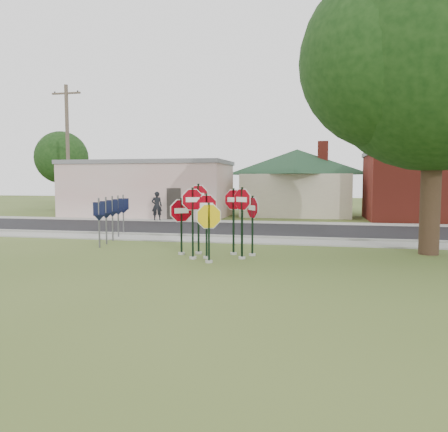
% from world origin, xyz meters
% --- Properties ---
extents(ground, '(120.00, 120.00, 0.00)m').
position_xyz_m(ground, '(0.00, 0.00, 0.00)').
color(ground, '#3D521E').
rests_on(ground, ground).
extents(sidewalk_near, '(60.00, 1.60, 0.06)m').
position_xyz_m(sidewalk_near, '(0.00, 5.50, 0.03)').
color(sidewalk_near, gray).
rests_on(sidewalk_near, ground).
extents(road, '(60.00, 7.00, 0.04)m').
position_xyz_m(road, '(0.00, 10.00, 0.02)').
color(road, black).
rests_on(road, ground).
extents(sidewalk_far, '(60.00, 1.60, 0.06)m').
position_xyz_m(sidewalk_far, '(0.00, 14.30, 0.03)').
color(sidewalk_far, gray).
rests_on(sidewalk_far, ground).
extents(curb, '(60.00, 0.20, 0.14)m').
position_xyz_m(curb, '(0.00, 6.50, 0.07)').
color(curb, gray).
rests_on(curb, ground).
extents(stop_sign_center, '(0.92, 0.43, 2.34)m').
position_xyz_m(stop_sign_center, '(-0.22, 1.00, 1.42)').
color(stop_sign_center, '#9E9D93').
rests_on(stop_sign_center, ground).
extents(stop_sign_yellow, '(1.02, 0.51, 2.09)m').
position_xyz_m(stop_sign_yellow, '(0.05, 0.25, 1.23)').
color(stop_sign_yellow, '#9E9D93').
rests_on(stop_sign_yellow, ground).
extents(stop_sign_left, '(0.92, 0.48, 2.55)m').
position_xyz_m(stop_sign_left, '(-0.66, 0.82, 1.57)').
color(stop_sign_left, '#9E9D93').
rests_on(stop_sign_left, ground).
extents(stop_sign_right, '(0.88, 0.58, 2.56)m').
position_xyz_m(stop_sign_right, '(0.99, 1.17, 1.58)').
color(stop_sign_right, '#9E9D93').
rests_on(stop_sign_right, ground).
extents(stop_sign_back_right, '(0.97, 0.38, 2.51)m').
position_xyz_m(stop_sign_back_right, '(0.54, 1.98, 1.55)').
color(stop_sign_back_right, '#9E9D93').
rests_on(stop_sign_back_right, ground).
extents(stop_sign_back_left, '(1.03, 0.24, 2.67)m').
position_xyz_m(stop_sign_back_left, '(-0.74, 1.89, 1.66)').
color(stop_sign_back_left, '#9E9D93').
rests_on(stop_sign_back_left, ground).
extents(stop_sign_far_right, '(0.64, 0.87, 2.25)m').
position_xyz_m(stop_sign_far_right, '(1.25, 1.87, 1.36)').
color(stop_sign_far_right, '#9E9D93').
rests_on(stop_sign_far_right, ground).
extents(stop_sign_far_left, '(0.95, 0.69, 2.18)m').
position_xyz_m(stop_sign_far_left, '(-1.31, 1.62, 1.31)').
color(stop_sign_far_left, '#9E9D93').
rests_on(stop_sign_far_left, ground).
extents(route_sign_row, '(1.43, 4.63, 2.00)m').
position_xyz_m(route_sign_row, '(-5.40, 4.50, 1.22)').
color(route_sign_row, '#59595E').
rests_on(route_sign_row, ground).
extents(building_stucco, '(12.20, 6.20, 4.20)m').
position_xyz_m(building_stucco, '(-9.00, 18.00, 2.15)').
color(building_stucco, silver).
rests_on(building_stucco, ground).
extents(building_house, '(11.60, 11.60, 6.20)m').
position_xyz_m(building_house, '(2.00, 22.00, 3.65)').
color(building_house, beige).
rests_on(building_house, ground).
extents(building_brick, '(10.20, 6.20, 4.75)m').
position_xyz_m(building_brick, '(12.00, 18.50, 2.40)').
color(building_brick, maroon).
rests_on(building_brick, ground).
extents(oak_tree, '(12.01, 11.41, 11.42)m').
position_xyz_m(oak_tree, '(7.50, 3.50, 7.20)').
color(oak_tree, black).
rests_on(oak_tree, ground).
extents(utility_pole_near, '(2.20, 0.26, 9.50)m').
position_xyz_m(utility_pole_near, '(-14.00, 15.20, 4.97)').
color(utility_pole_near, '#473A2F').
rests_on(utility_pole_near, ground).
extents(bg_tree_left, '(4.90, 4.90, 7.35)m').
position_xyz_m(bg_tree_left, '(-20.00, 24.00, 4.88)').
color(bg_tree_left, black).
rests_on(bg_tree_left, ground).
extents(pedestrian, '(0.82, 0.69, 1.92)m').
position_xyz_m(pedestrian, '(-6.93, 14.20, 1.02)').
color(pedestrian, black).
rests_on(pedestrian, sidewalk_far).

